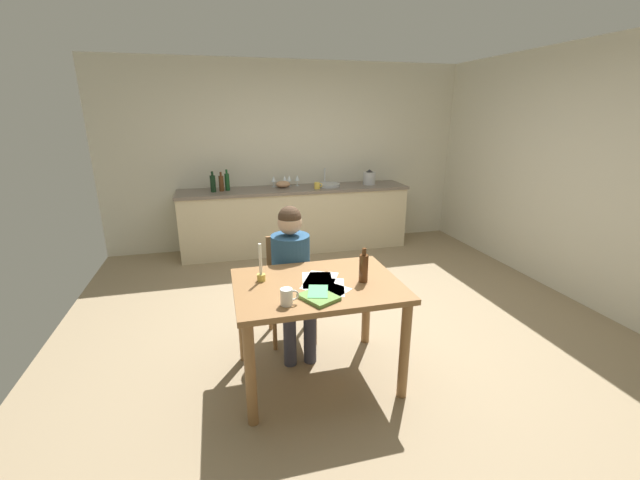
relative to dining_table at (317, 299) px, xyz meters
The scene contains 27 objects.
ground_plane 1.07m from the dining_table, 59.53° to the left, with size 5.20×5.20×0.04m, color #937F60.
wall_back 3.41m from the dining_table, 82.74° to the left, with size 5.20×0.12×2.60m, color beige.
wall_right 3.18m from the dining_table, 13.37° to the left, with size 0.12×5.20×2.60m, color beige.
kitchen_counter 2.99m from the dining_table, 81.87° to the left, with size 3.20×0.64×0.90m.
dining_table is the anchor object (origin of this frame).
chair_at_table 0.68m from the dining_table, 97.12° to the left, with size 0.41×0.41×0.89m.
person_seated 0.52m from the dining_table, 99.42° to the left, with size 0.33×0.59×1.19m.
coffee_mug 0.42m from the dining_table, 133.81° to the right, with size 0.12×0.08×0.11m.
candlestick 0.45m from the dining_table, 159.98° to the left, with size 0.06×0.06×0.28m.
book_magazine 0.24m from the dining_table, 103.16° to the right, with size 0.13×0.20×0.03m, color #50B269.
book_cookery 0.29m from the dining_table, 102.22° to the right, with size 0.19×0.23×0.02m, color #5D863C.
paper_letter 0.17m from the dining_table, 73.90° to the right, with size 0.21×0.30×0.00m, color white.
paper_bill 0.14m from the dining_table, 54.49° to the left, with size 0.21×0.30×0.00m, color white.
paper_envelope 0.16m from the dining_table, 57.53° to the right, with size 0.21×0.30×0.00m, color white.
paper_receipt 0.13m from the dining_table, 77.11° to the left, with size 0.21×0.30×0.00m, color white.
wine_bottle_on_table 0.40m from the dining_table, 10.27° to the right, with size 0.06×0.06×0.25m.
sink_unit 3.11m from the dining_table, 73.15° to the left, with size 0.36×0.36×0.24m.
bottle_oil 3.03m from the dining_table, 103.18° to the left, with size 0.07×0.07×0.27m.
bottle_vinegar 3.04m from the dining_table, 101.03° to the left, with size 0.06×0.06×0.26m.
bottle_wine_red 3.06m from the dining_table, 99.43° to the left, with size 0.06×0.06×0.28m.
mixing_bowl 3.05m from the dining_table, 85.01° to the left, with size 0.20×0.20×0.09m, color tan.
stovetop_kettle 3.35m from the dining_table, 62.65° to the left, with size 0.18×0.18×0.22m.
wine_glass_near_sink 3.17m from the dining_table, 81.12° to the left, with size 0.07×0.07×0.15m.
wine_glass_by_kettle 3.15m from the dining_table, 83.23° to the left, with size 0.07×0.07×0.15m.
wine_glass_back_left 3.14m from the dining_table, 84.41° to the left, with size 0.07×0.07×0.15m.
wine_glass_back_right 3.13m from the dining_table, 87.30° to the left, with size 0.07×0.07×0.15m.
teacup_on_counter 2.91m from the dining_table, 75.84° to the left, with size 0.11×0.08×0.09m.
Camera 1 is at (-1.05, -3.19, 1.90)m, focal length 22.28 mm.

